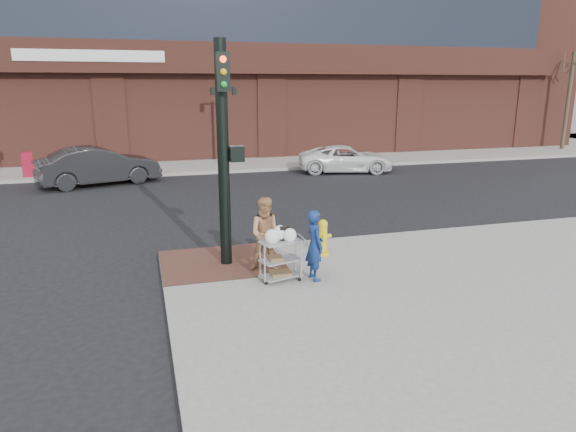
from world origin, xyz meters
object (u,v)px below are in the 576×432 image
object	(u,v)px
lamp_post	(224,116)
utility_cart	(281,256)
woman_blue	(315,245)
fire_hydrant	(323,237)
traffic_signal_pole	(224,148)
sedan_dark	(99,166)
minivan_white	(346,159)
pedestrian_tan	(267,234)

from	to	relation	value
lamp_post	utility_cart	world-z (taller)	lamp_post
utility_cart	woman_blue	bearing A→B (deg)	-12.07
fire_hydrant	traffic_signal_pole	bearing A→B (deg)	179.58
sedan_dark	fire_hydrant	size ratio (longest dim) A/B	5.60
utility_cart	minivan_white	bearing A→B (deg)	62.33
woman_blue	sedan_dark	bearing A→B (deg)	17.08
lamp_post	fire_hydrant	size ratio (longest dim) A/B	4.49
sedan_dark	fire_hydrant	xyz separation A→B (m)	(5.87, -11.89, -0.22)
lamp_post	woman_blue	size ratio (longest dim) A/B	2.62
pedestrian_tan	utility_cart	distance (m)	0.75
utility_cart	fire_hydrant	bearing A→B (deg)	42.82
traffic_signal_pole	fire_hydrant	world-z (taller)	traffic_signal_pole
fire_hydrant	lamp_post	bearing A→B (deg)	89.48
lamp_post	woman_blue	world-z (taller)	lamp_post
traffic_signal_pole	minivan_white	xyz separation A→B (m)	(7.92, 12.03, -2.19)
woman_blue	minivan_white	xyz separation A→B (m)	(6.30, 13.52, -0.27)
sedan_dark	minivan_white	world-z (taller)	sedan_dark
lamp_post	pedestrian_tan	xyz separation A→B (m)	(-1.69, -15.89, -1.63)
sedan_dark	lamp_post	bearing A→B (deg)	-78.48
utility_cart	traffic_signal_pole	bearing A→B (deg)	124.29
lamp_post	fire_hydrant	xyz separation A→B (m)	(-0.14, -15.24, -2.01)
utility_cart	fire_hydrant	xyz separation A→B (m)	(1.43, 1.32, -0.08)
lamp_post	minivan_white	distance (m)	6.62
sedan_dark	minivan_white	xyz separation A→B (m)	(11.45, 0.16, -0.18)
pedestrian_tan	fire_hydrant	distance (m)	1.72
lamp_post	sedan_dark	bearing A→B (deg)	-150.78
lamp_post	fire_hydrant	world-z (taller)	lamp_post
sedan_dark	utility_cart	bearing A→B (deg)	-179.11
woman_blue	sedan_dark	xyz separation A→B (m)	(-5.15, 13.36, -0.09)
pedestrian_tan	fire_hydrant	size ratio (longest dim) A/B	1.87
utility_cart	fire_hydrant	size ratio (longest dim) A/B	1.32
lamp_post	utility_cart	size ratio (longest dim) A/B	3.40
lamp_post	minivan_white	size ratio (longest dim) A/B	0.86
woman_blue	utility_cart	xyz separation A→B (m)	(-0.71, 0.15, -0.23)
minivan_white	utility_cart	world-z (taller)	utility_cart
minivan_white	fire_hydrant	xyz separation A→B (m)	(-5.58, -12.04, -0.04)
minivan_white	utility_cart	xyz separation A→B (m)	(-7.01, -13.36, 0.04)
traffic_signal_pole	minivan_white	size ratio (longest dim) A/B	1.08
traffic_signal_pole	utility_cart	size ratio (longest dim) A/B	4.25
traffic_signal_pole	pedestrian_tan	xyz separation A→B (m)	(0.79, -0.67, -1.85)
pedestrian_tan	utility_cart	size ratio (longest dim) A/B	1.42
traffic_signal_pole	sedan_dark	xyz separation A→B (m)	(-3.53, 11.87, -2.01)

